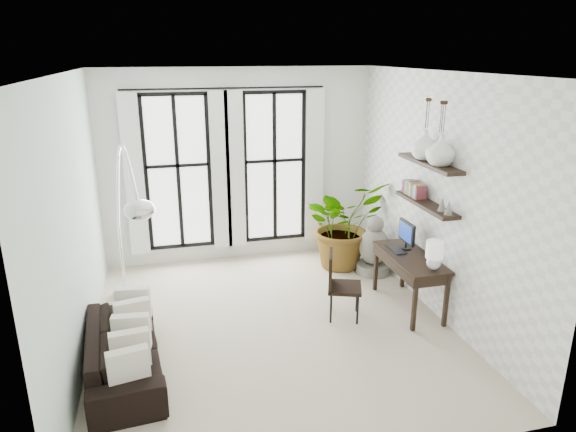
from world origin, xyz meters
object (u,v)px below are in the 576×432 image
object	(u,v)px
desk	(412,261)
buddha	(374,249)
arc_lamp	(124,186)
sofa	(124,351)
desk_chair	(339,281)
plant	(343,224)

from	to	relation	value
desk	buddha	size ratio (longest dim) A/B	1.37
desk	arc_lamp	size ratio (longest dim) A/B	0.54
sofa	desk	size ratio (longest dim) A/B	1.45
desk_chair	buddha	xyz separation A→B (m)	(1.04, 1.23, -0.12)
plant	desk	size ratio (longest dim) A/B	1.11
desk	desk_chair	bearing A→B (deg)	178.17
sofa	arc_lamp	xyz separation A→B (m)	(0.10, 1.02, 1.61)
plant	desk_chair	distance (m)	1.79
buddha	desk_chair	bearing A→B (deg)	-130.11
desk_chair	desk	bearing A→B (deg)	17.98
arc_lamp	buddha	bearing A→B (deg)	13.07
desk_chair	arc_lamp	size ratio (longest dim) A/B	0.38
sofa	desk_chair	size ratio (longest dim) A/B	2.08
sofa	arc_lamp	bearing A→B (deg)	-10.55
plant	arc_lamp	size ratio (longest dim) A/B	0.60
buddha	desk	bearing A→B (deg)	-90.42
sofa	desk_chair	distance (m)	2.80
sofa	buddha	xyz separation A→B (m)	(3.75, 1.86, 0.13)
desk	buddha	xyz separation A→B (m)	(0.01, 1.26, -0.32)
desk	desk_chair	xyz separation A→B (m)	(-1.03, 0.03, -0.20)
sofa	desk_chair	world-z (taller)	desk_chair
sofa	desk	xyz separation A→B (m)	(3.75, 0.60, 0.45)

